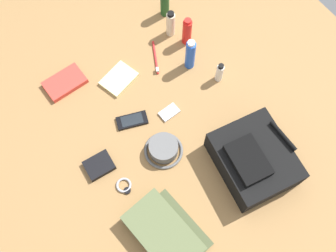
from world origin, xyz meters
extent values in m
cube|color=olive|center=(0.00, 0.00, -0.01)|extent=(2.64, 2.02, 0.02)
cube|color=black|center=(0.32, 0.19, 0.06)|extent=(0.35, 0.31, 0.12)
cube|color=black|center=(0.32, 0.15, 0.13)|extent=(0.19, 0.15, 0.03)
cylinder|color=black|center=(0.32, 0.32, 0.13)|extent=(0.14, 0.02, 0.02)
cube|color=#56603D|center=(0.35, -0.26, 0.04)|extent=(0.31, 0.20, 0.07)
cube|color=#454D30|center=(0.35, -0.17, 0.01)|extent=(0.28, 0.09, 0.01)
cylinder|color=#5C5C5C|center=(0.07, -0.07, 0.04)|extent=(0.12, 0.12, 0.05)
torus|color=#5C5C5C|center=(0.07, -0.07, 0.01)|extent=(0.16, 0.16, 0.01)
cylinder|color=#19471E|center=(-0.51, 0.34, 0.07)|extent=(0.04, 0.04, 0.15)
cylinder|color=beige|center=(-0.40, 0.29, 0.06)|extent=(0.04, 0.04, 0.13)
cylinder|color=black|center=(-0.40, 0.29, 0.14)|extent=(0.03, 0.03, 0.01)
cylinder|color=red|center=(-0.32, 0.33, 0.07)|extent=(0.04, 0.04, 0.14)
cylinder|color=red|center=(-0.32, 0.33, 0.15)|extent=(0.03, 0.03, 0.01)
cylinder|color=blue|center=(-0.21, 0.26, 0.08)|extent=(0.04, 0.04, 0.16)
cylinder|color=silver|center=(-0.21, 0.26, 0.17)|extent=(0.03, 0.03, 0.01)
cylinder|color=white|center=(-0.08, 0.33, 0.05)|extent=(0.03, 0.03, 0.10)
cylinder|color=black|center=(-0.08, 0.33, 0.10)|extent=(0.02, 0.02, 0.01)
cube|color=red|center=(-0.44, -0.25, 0.01)|extent=(0.12, 0.18, 0.02)
cube|color=white|center=(-0.44, -0.25, 0.01)|extent=(0.11, 0.17, 0.02)
cube|color=black|center=(-0.12, -0.10, 0.01)|extent=(0.10, 0.14, 0.01)
cube|color=black|center=(-0.12, -0.10, 0.01)|extent=(0.08, 0.10, 0.00)
cube|color=#B7B7BC|center=(-0.06, 0.05, 0.01)|extent=(0.06, 0.09, 0.01)
cylinder|color=silver|center=(-0.06, 0.03, 0.01)|extent=(0.03, 0.03, 0.00)
torus|color=#99999E|center=(0.10, -0.28, 0.01)|extent=(0.06, 0.06, 0.01)
cylinder|color=black|center=(0.13, -0.28, 0.01)|extent=(0.03, 0.03, 0.01)
cylinder|color=red|center=(-0.33, 0.15, 0.01)|extent=(0.16, 0.09, 0.01)
cube|color=white|center=(-0.26, 0.12, 0.02)|extent=(0.02, 0.02, 0.01)
cube|color=black|center=(-0.02, -0.32, 0.01)|extent=(0.10, 0.12, 0.02)
cube|color=beige|center=(-0.32, -0.04, 0.01)|extent=(0.15, 0.18, 0.02)
camera|label=1|loc=(0.51, -0.35, 1.49)|focal=40.69mm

